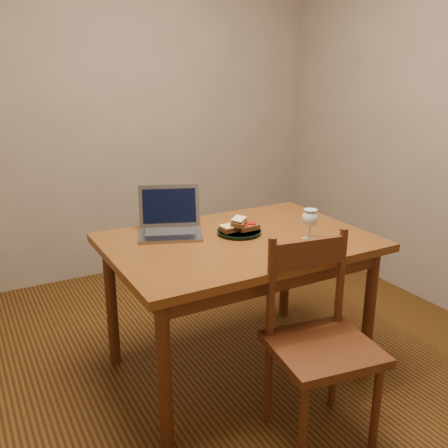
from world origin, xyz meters
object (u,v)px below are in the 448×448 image
table (239,255)px  laptop (170,221)px  chair (321,334)px  plate (239,232)px  milk_glass (310,224)px

table → laptop: bearing=134.3°
laptop → chair: bearing=-48.8°
chair → plate: (-0.01, 0.67, 0.26)m
table → milk_glass: (0.30, -0.18, 0.17)m
table → plate: (0.04, 0.06, 0.10)m
plate → milk_glass: milk_glass is taller
laptop → milk_glass: bearing=-16.8°
plate → laptop: size_ratio=0.57×
chair → laptop: (-0.31, 0.87, 0.31)m
plate → milk_glass: bearing=-43.4°
table → milk_glass: milk_glass is taller
milk_glass → table: bearing=148.9°
plate → laptop: laptop is taller
milk_glass → laptop: bearing=141.4°
table → milk_glass: size_ratio=8.18×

